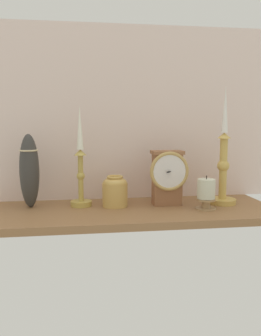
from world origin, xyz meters
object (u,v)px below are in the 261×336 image
object	(u,v)px
tall_ceramic_vase	(29,171)
pillar_candle_front	(206,193)
brass_vase_jar	(115,190)
candlestick_tall_left	(81,169)
mantel_clock	(167,176)
candlestick_tall_center	(223,167)

from	to	relation	value
tall_ceramic_vase	pillar_candle_front	bearing A→B (deg)	-10.63
brass_vase_jar	pillar_candle_front	size ratio (longest dim) A/B	0.95
candlestick_tall_left	tall_ceramic_vase	distance (cm)	17.36
candlestick_tall_left	tall_ceramic_vase	world-z (taller)	candlestick_tall_left
mantel_clock	pillar_candle_front	xyz separation A→B (cm)	(11.47, -7.95, -4.82)
candlestick_tall_center	tall_ceramic_vase	bearing A→B (deg)	176.56
mantel_clock	tall_ceramic_vase	distance (cm)	47.83
candlestick_tall_left	candlestick_tall_center	xyz separation A→B (cm)	(50.50, -3.56, 0.43)
mantel_clock	tall_ceramic_vase	world-z (taller)	tall_ceramic_vase
brass_vase_jar	tall_ceramic_vase	size ratio (longest dim) A/B	0.43
mantel_clock	pillar_candle_front	world-z (taller)	mantel_clock
candlestick_tall_center	mantel_clock	bearing A→B (deg)	177.35
mantel_clock	tall_ceramic_vase	xyz separation A→B (cm)	(-47.66, 3.15, 2.52)
pillar_candle_front	tall_ceramic_vase	world-z (taller)	tall_ceramic_vase
pillar_candle_front	tall_ceramic_vase	distance (cm)	60.61
mantel_clock	candlestick_tall_left	distance (cm)	30.55
candlestick_tall_left	tall_ceramic_vase	xyz separation A→B (cm)	(-17.35, 0.53, -0.26)
mantel_clock	candlestick_tall_center	xyz separation A→B (cm)	(20.19, -0.93, 3.21)
pillar_candle_front	tall_ceramic_vase	bearing A→B (deg)	169.37
candlestick_tall_left	candlestick_tall_center	size ratio (longest dim) A/B	0.83
mantel_clock	pillar_candle_front	bearing A→B (deg)	-34.72
candlestick_tall_left	brass_vase_jar	distance (cm)	14.09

